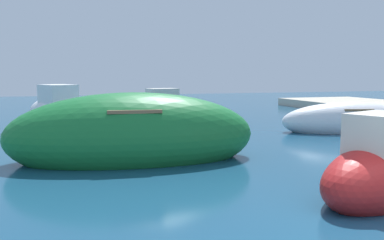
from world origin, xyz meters
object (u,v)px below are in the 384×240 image
at_px(moored_boat_4, 159,111).
at_px(moored_boat_6, 56,112).
at_px(moored_boat_1, 133,136).
at_px(moored_boat_0, 352,121).

distance_m(moored_boat_4, moored_boat_6, 4.66).
relative_size(moored_boat_1, moored_boat_6, 1.42).
height_order(moored_boat_0, moored_boat_1, moored_boat_1).
distance_m(moored_boat_0, moored_boat_1, 9.16).
bearing_deg(moored_boat_6, moored_boat_0, -143.32).
distance_m(moored_boat_1, moored_boat_6, 8.87).
relative_size(moored_boat_0, moored_boat_6, 1.22).
xyz_separation_m(moored_boat_0, moored_boat_4, (-6.15, 6.03, 0.05)).
height_order(moored_boat_1, moored_boat_6, moored_boat_6).
relative_size(moored_boat_4, moored_boat_6, 0.76).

